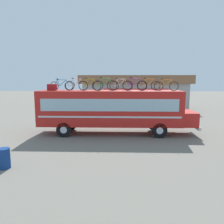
{
  "coord_description": "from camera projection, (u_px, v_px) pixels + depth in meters",
  "views": [
    {
      "loc": [
        0.72,
        -16.11,
        4.03
      ],
      "look_at": [
        0.16,
        0.0,
        1.63
      ],
      "focal_mm": 35.34,
      "sensor_mm": 36.0,
      "label": 1
    }
  ],
  "objects": [
    {
      "name": "luggage_bag_1",
      "position": [
        52.0,
        87.0,
        16.04
      ],
      "size": [
        0.64,
        0.39,
        0.47
      ],
      "primitive_type": "cube",
      "color": "maroon",
      "rests_on": "bus"
    },
    {
      "name": "rooftop_bicycle_3",
      "position": [
        90.0,
        85.0,
        15.99
      ],
      "size": [
        1.67,
        0.44,
        0.91
      ],
      "color": "black",
      "rests_on": "bus"
    },
    {
      "name": "rooftop_bicycle_4",
      "position": [
        105.0,
        85.0,
        15.71
      ],
      "size": [
        1.75,
        0.44,
        0.98
      ],
      "color": "black",
      "rests_on": "bus"
    },
    {
      "name": "ground_plane",
      "position": [
        110.0,
        133.0,
        16.55
      ],
      "size": [
        120.0,
        120.0,
        0.0
      ],
      "primitive_type": "plane",
      "color": "slate"
    },
    {
      "name": "rooftop_bicycle_6",
      "position": [
        135.0,
        85.0,
        15.7
      ],
      "size": [
        1.75,
        0.44,
        0.96
      ],
      "color": "black",
      "rests_on": "bus"
    },
    {
      "name": "trash_bin",
      "position": [
        4.0,
        158.0,
        10.02
      ],
      "size": [
        0.53,
        0.53,
        0.94
      ],
      "primitive_type": "cylinder",
      "color": "navy",
      "rests_on": "ground"
    },
    {
      "name": "rooftop_bicycle_8",
      "position": [
        166.0,
        86.0,
        15.52
      ],
      "size": [
        1.72,
        0.44,
        0.87
      ],
      "color": "black",
      "rests_on": "bus"
    },
    {
      "name": "rooftop_bicycle_7",
      "position": [
        149.0,
        85.0,
        16.29
      ],
      "size": [
        1.69,
        0.44,
        0.92
      ],
      "color": "black",
      "rests_on": "bus"
    },
    {
      "name": "rooftop_bicycle_2",
      "position": [
        76.0,
        85.0,
        16.42
      ],
      "size": [
        1.71,
        0.44,
        0.93
      ],
      "color": "black",
      "rests_on": "bus"
    },
    {
      "name": "rooftop_bicycle_1",
      "position": [
        62.0,
        85.0,
        16.28
      ],
      "size": [
        1.74,
        0.44,
        0.86
      ],
      "color": "black",
      "rests_on": "bus"
    },
    {
      "name": "roadside_building",
      "position": [
        134.0,
        91.0,
        31.07
      ],
      "size": [
        14.75,
        6.66,
        4.55
      ],
      "color": "#9E9E99",
      "rests_on": "ground"
    },
    {
      "name": "rooftop_bicycle_5",
      "position": [
        121.0,
        85.0,
        16.17
      ],
      "size": [
        1.65,
        0.44,
        0.92
      ],
      "color": "black",
      "rests_on": "bus"
    },
    {
      "name": "bus",
      "position": [
        113.0,
        108.0,
        16.26
      ],
      "size": [
        11.47,
        2.56,
        3.22
      ],
      "color": "red",
      "rests_on": "ground"
    }
  ]
}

